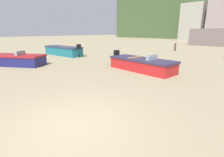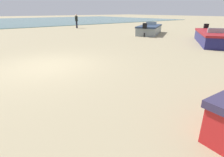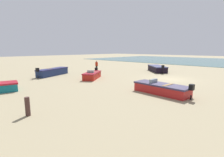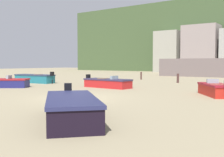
{
  "view_description": "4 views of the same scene",
  "coord_description": "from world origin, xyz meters",
  "px_view_note": "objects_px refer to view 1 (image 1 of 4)",
  "views": [
    {
      "loc": [
        3.51,
        -2.14,
        2.37
      ],
      "look_at": [
        0.46,
        0.98,
        1.16
      ],
      "focal_mm": 27.47,
      "sensor_mm": 36.0,
      "label": 1
    },
    {
      "loc": [
        2.1,
        6.69,
        1.98
      ],
      "look_at": [
        0.39,
        4.52,
        0.93
      ],
      "focal_mm": 28.69,
      "sensor_mm": 36.0,
      "label": 2
    },
    {
      "loc": [
        -8.58,
        18.43,
        3.36
      ],
      "look_at": [
        3.35,
        5.93,
        0.4
      ],
      "focal_mm": 27.53,
      "sensor_mm": 36.0,
      "label": 3
    },
    {
      "loc": [
        11.24,
        -12.37,
        2.09
      ],
      "look_at": [
        -0.51,
        4.42,
        0.94
      ],
      "focal_mm": 44.47,
      "sensor_mm": 36.0,
      "label": 4
    }
  ],
  "objects_px": {
    "boat_red_5": "(141,64)",
    "mooring_post_mid_beach": "(175,47)",
    "boat_navy_7": "(10,60)",
    "boat_teal_3": "(63,51)"
  },
  "relations": [
    {
      "from": "boat_red_5",
      "to": "mooring_post_mid_beach",
      "type": "xyz_separation_m",
      "value": [
        -3.24,
        11.72,
        0.09
      ]
    },
    {
      "from": "boat_navy_7",
      "to": "mooring_post_mid_beach",
      "type": "xyz_separation_m",
      "value": [
        4.48,
        16.83,
        0.09
      ]
    },
    {
      "from": "boat_teal_3",
      "to": "mooring_post_mid_beach",
      "type": "relative_size",
      "value": 5.22
    },
    {
      "from": "boat_red_5",
      "to": "boat_navy_7",
      "type": "height_order",
      "value": "boat_navy_7"
    },
    {
      "from": "boat_red_5",
      "to": "boat_navy_7",
      "type": "xyz_separation_m",
      "value": [
        -7.73,
        -5.11,
        -0.0
      ]
    },
    {
      "from": "boat_teal_3",
      "to": "boat_red_5",
      "type": "height_order",
      "value": "boat_teal_3"
    },
    {
      "from": "boat_red_5",
      "to": "boat_navy_7",
      "type": "relative_size",
      "value": 0.94
    },
    {
      "from": "boat_red_5",
      "to": "boat_navy_7",
      "type": "bearing_deg",
      "value": -52.33
    },
    {
      "from": "boat_red_5",
      "to": "mooring_post_mid_beach",
      "type": "relative_size",
      "value": 4.81
    },
    {
      "from": "boat_teal_3",
      "to": "boat_navy_7",
      "type": "height_order",
      "value": "boat_teal_3"
    }
  ]
}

